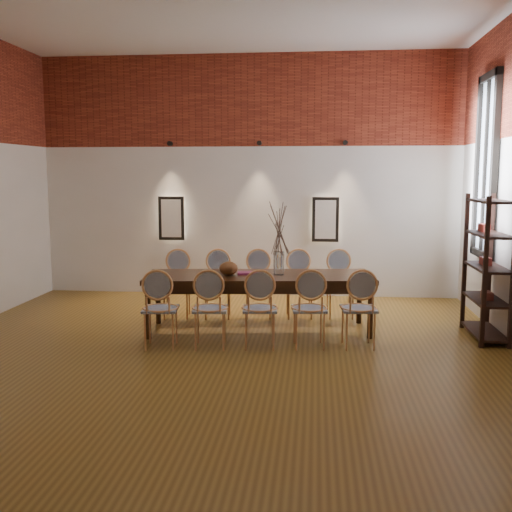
# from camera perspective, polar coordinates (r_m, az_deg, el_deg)

# --- Properties ---
(floor) EXTENTS (7.00, 7.00, 0.02)m
(floor) POSITION_cam_1_polar(r_m,az_deg,el_deg) (6.94, -4.08, -9.49)
(floor) COLOR brown
(floor) RESTS_ON ground
(wall_back) EXTENTS (7.00, 0.10, 4.00)m
(wall_back) POSITION_cam_1_polar(r_m,az_deg,el_deg) (10.14, -0.75, 7.56)
(wall_back) COLOR silver
(wall_back) RESTS_ON ground
(wall_front) EXTENTS (7.00, 0.10, 4.00)m
(wall_front) POSITION_cam_1_polar(r_m,az_deg,el_deg) (3.19, -15.42, 6.49)
(wall_front) COLOR silver
(wall_front) RESTS_ON ground
(brick_band_back) EXTENTS (7.00, 0.02, 1.50)m
(brick_band_back) POSITION_cam_1_polar(r_m,az_deg,el_deg) (10.14, -0.81, 14.64)
(brick_band_back) COLOR maroon
(brick_band_back) RESTS_ON ground
(niche_left) EXTENTS (0.36, 0.06, 0.66)m
(niche_left) POSITION_cam_1_polar(r_m,az_deg,el_deg) (10.30, -8.02, 3.58)
(niche_left) COLOR #FFEAC6
(niche_left) RESTS_ON wall_back
(niche_right) EXTENTS (0.36, 0.06, 0.66)m
(niche_right) POSITION_cam_1_polar(r_m,az_deg,el_deg) (10.00, 6.63, 3.48)
(niche_right) COLOR #FFEAC6
(niche_right) RESTS_ON wall_back
(spot_fixture_left) EXTENTS (0.08, 0.10, 0.08)m
(spot_fixture_left) POSITION_cam_1_polar(r_m,az_deg,el_deg) (10.25, -8.20, 10.56)
(spot_fixture_left) COLOR black
(spot_fixture_left) RESTS_ON wall_back
(spot_fixture_mid) EXTENTS (0.08, 0.10, 0.08)m
(spot_fixture_mid) POSITION_cam_1_polar(r_m,az_deg,el_deg) (10.00, 0.32, 10.70)
(spot_fixture_mid) COLOR black
(spot_fixture_mid) RESTS_ON wall_back
(spot_fixture_right) EXTENTS (0.08, 0.10, 0.08)m
(spot_fixture_right) POSITION_cam_1_polar(r_m,az_deg,el_deg) (9.96, 8.50, 10.63)
(spot_fixture_right) COLOR black
(spot_fixture_right) RESTS_ON wall_back
(window_glass) EXTENTS (0.02, 0.78, 2.38)m
(window_glass) POSITION_cam_1_polar(r_m,az_deg,el_deg) (8.83, 21.15, 7.95)
(window_glass) COLOR silver
(window_glass) RESTS_ON wall_right
(window_frame) EXTENTS (0.08, 0.90, 2.50)m
(window_frame) POSITION_cam_1_polar(r_m,az_deg,el_deg) (8.83, 21.03, 7.96)
(window_frame) COLOR black
(window_frame) RESTS_ON wall_right
(window_mullion) EXTENTS (0.06, 0.06, 2.40)m
(window_mullion) POSITION_cam_1_polar(r_m,az_deg,el_deg) (8.83, 21.03, 7.96)
(window_mullion) COLOR black
(window_mullion) RESTS_ON wall_right
(dining_table) EXTENTS (3.02, 1.25, 0.75)m
(dining_table) POSITION_cam_1_polar(r_m,az_deg,el_deg) (7.87, 0.29, -4.47)
(dining_table) COLOR black
(dining_table) RESTS_ON floor
(chair_near_a) EXTENTS (0.48, 0.48, 0.94)m
(chair_near_a) POSITION_cam_1_polar(r_m,az_deg,el_deg) (7.20, -9.07, -4.97)
(chair_near_a) COLOR tan
(chair_near_a) RESTS_ON floor
(chair_near_b) EXTENTS (0.48, 0.48, 0.94)m
(chair_near_b) POSITION_cam_1_polar(r_m,az_deg,el_deg) (7.13, -4.39, -5.01)
(chair_near_b) COLOR tan
(chair_near_b) RESTS_ON floor
(chair_near_c) EXTENTS (0.48, 0.48, 0.94)m
(chair_near_c) POSITION_cam_1_polar(r_m,az_deg,el_deg) (7.12, 0.35, -5.02)
(chair_near_c) COLOR tan
(chair_near_c) RESTS_ON floor
(chair_near_d) EXTENTS (0.48, 0.48, 0.94)m
(chair_near_d) POSITION_cam_1_polar(r_m,az_deg,el_deg) (7.15, 5.08, -5.00)
(chair_near_d) COLOR tan
(chair_near_d) RESTS_ON floor
(chair_near_e) EXTENTS (0.48, 0.48, 0.94)m
(chair_near_e) POSITION_cam_1_polar(r_m,az_deg,el_deg) (7.23, 9.74, -4.94)
(chair_near_e) COLOR tan
(chair_near_e) RESTS_ON floor
(chair_far_a) EXTENTS (0.48, 0.48, 0.94)m
(chair_far_a) POSITION_cam_1_polar(r_m,az_deg,el_deg) (8.66, -7.56, -2.76)
(chair_far_a) COLOR tan
(chair_far_a) RESTS_ON floor
(chair_far_b) EXTENTS (0.48, 0.48, 0.94)m
(chair_far_b) POSITION_cam_1_polar(r_m,az_deg,el_deg) (8.60, -3.68, -2.78)
(chair_far_b) COLOR tan
(chair_far_b) RESTS_ON floor
(chair_far_c) EXTENTS (0.48, 0.48, 0.94)m
(chair_far_c) POSITION_cam_1_polar(r_m,az_deg,el_deg) (8.59, 0.24, -2.78)
(chair_far_c) COLOR tan
(chair_far_c) RESTS_ON floor
(chair_far_d) EXTENTS (0.48, 0.48, 0.94)m
(chair_far_d) POSITION_cam_1_polar(r_m,az_deg,el_deg) (8.61, 4.16, -2.77)
(chair_far_d) COLOR tan
(chair_far_d) RESTS_ON floor
(chair_far_e) EXTENTS (0.48, 0.48, 0.94)m
(chair_far_e) POSITION_cam_1_polar(r_m,az_deg,el_deg) (8.68, 8.03, -2.74)
(chair_far_e) COLOR tan
(chair_far_e) RESTS_ON floor
(vase) EXTENTS (0.14, 0.14, 0.30)m
(vase) POSITION_cam_1_polar(r_m,az_deg,el_deg) (7.78, 2.19, -0.69)
(vase) COLOR silver
(vase) RESTS_ON dining_table
(dried_branches) EXTENTS (0.50, 0.50, 0.70)m
(dried_branches) POSITION_cam_1_polar(r_m,az_deg,el_deg) (7.73, 2.21, 2.61)
(dried_branches) COLOR #49352A
(dried_branches) RESTS_ON vase
(bowl) EXTENTS (0.24, 0.24, 0.18)m
(bowl) POSITION_cam_1_polar(r_m,az_deg,el_deg) (7.74, -2.63, -1.19)
(bowl) COLOR brown
(bowl) RESTS_ON dining_table
(book) EXTENTS (0.28, 0.21, 0.03)m
(book) POSITION_cam_1_polar(r_m,az_deg,el_deg) (7.82, -0.80, -1.64)
(book) COLOR #83295C
(book) RESTS_ON dining_table
(shelving_rack) EXTENTS (0.39, 1.00, 1.80)m
(shelving_rack) POSITION_cam_1_polar(r_m,az_deg,el_deg) (7.98, 21.19, -1.00)
(shelving_rack) COLOR black
(shelving_rack) RESTS_ON floor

